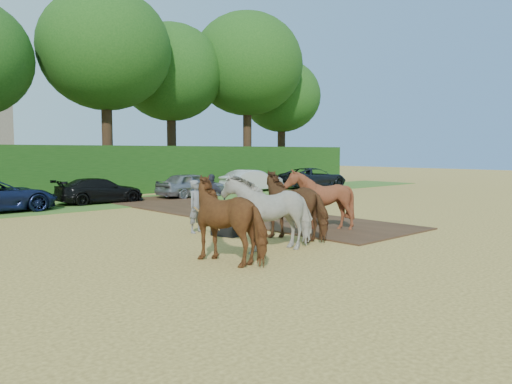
# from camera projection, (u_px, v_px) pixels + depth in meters

# --- Properties ---
(ground) EXTENTS (120.00, 120.00, 0.00)m
(ground) POSITION_uv_depth(u_px,v_px,m) (334.00, 237.00, 15.61)
(ground) COLOR gold
(ground) RESTS_ON ground
(earth_strip) EXTENTS (4.50, 17.00, 0.05)m
(earth_strip) POSITION_uv_depth(u_px,v_px,m) (229.00, 212.00, 21.76)
(earth_strip) COLOR #472D1C
(earth_strip) RESTS_ON ground
(grass_verge) EXTENTS (50.00, 5.00, 0.03)m
(grass_verge) POSITION_uv_depth(u_px,v_px,m) (121.00, 202.00, 25.89)
(grass_verge) COLOR #38601E
(grass_verge) RESTS_ON ground
(hedgerow) EXTENTS (46.00, 1.60, 3.00)m
(hedgerow) POSITION_uv_depth(u_px,v_px,m) (84.00, 171.00, 29.07)
(hedgerow) COLOR #14380F
(hedgerow) RESTS_ON ground
(spectator_far) EXTENTS (0.90, 1.15, 1.82)m
(spectator_far) POSITION_uv_depth(u_px,v_px,m) (212.00, 199.00, 18.42)
(spectator_far) COLOR #21232C
(spectator_far) RESTS_ON ground
(plough_team) EXTENTS (6.93, 5.61, 2.07)m
(plough_team) POSITION_uv_depth(u_px,v_px,m) (281.00, 208.00, 14.42)
(plough_team) COLOR brown
(plough_team) RESTS_ON ground
(parked_cars) EXTENTS (36.45, 3.03, 1.48)m
(parked_cars) POSITION_uv_depth(u_px,v_px,m) (119.00, 189.00, 25.64)
(parked_cars) COLOR silver
(parked_cars) RESTS_ON ground
(treeline) EXTENTS (48.70, 10.60, 14.21)m
(treeline) POSITION_uv_depth(u_px,v_px,m) (30.00, 45.00, 29.65)
(treeline) COLOR #382616
(treeline) RESTS_ON ground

